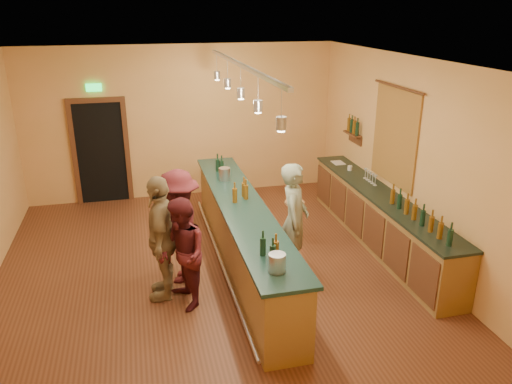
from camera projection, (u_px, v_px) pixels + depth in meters
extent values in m
plane|color=#572C18|center=(211.00, 269.00, 7.89)|extent=(7.00, 7.00, 0.00)
cube|color=silver|center=(203.00, 61.00, 6.77)|extent=(6.50, 7.00, 0.02)
cube|color=tan|center=(182.00, 122.00, 10.51)|extent=(6.50, 0.02, 3.20)
cube|color=tan|center=(270.00, 301.00, 4.14)|extent=(6.50, 0.02, 3.20)
cube|color=tan|center=(407.00, 158.00, 8.05)|extent=(0.02, 7.00, 3.20)
cube|color=black|center=(101.00, 153.00, 10.30)|extent=(0.95, 0.06, 2.10)
cube|color=#532E19|center=(74.00, 155.00, 10.17)|extent=(0.10, 0.08, 2.10)
cube|color=#532E19|center=(127.00, 152.00, 10.40)|extent=(0.10, 0.08, 2.10)
cube|color=#532E19|center=(95.00, 100.00, 9.90)|extent=(1.15, 0.08, 0.10)
cube|color=#19E54C|center=(94.00, 88.00, 9.80)|extent=(0.30, 0.04, 0.15)
cube|color=maroon|center=(395.00, 137.00, 8.33)|extent=(0.03, 1.40, 1.60)
cube|color=#532E19|center=(352.00, 134.00, 9.78)|extent=(0.16, 0.55, 0.03)
cube|color=#532E19|center=(355.00, 139.00, 9.83)|extent=(0.03, 0.55, 0.18)
cube|color=olive|center=(379.00, 220.00, 8.58)|extent=(0.55, 4.50, 0.90)
cube|color=black|center=(381.00, 194.00, 8.41)|extent=(0.60, 4.55, 0.04)
cylinder|color=silver|center=(350.00, 168.00, 9.57)|extent=(0.09, 0.09, 0.09)
cube|color=silver|center=(338.00, 163.00, 10.03)|extent=(0.22, 0.30, 0.01)
cube|color=olive|center=(242.00, 237.00, 7.83)|extent=(0.60, 5.00, 1.00)
cube|color=#17322C|center=(242.00, 206.00, 7.64)|extent=(0.70, 5.10, 0.05)
cylinder|color=silver|center=(220.00, 259.00, 7.87)|extent=(0.05, 5.00, 0.05)
cylinder|color=silver|center=(277.00, 263.00, 5.68)|extent=(0.20, 0.20, 0.22)
cylinder|color=silver|center=(224.00, 174.00, 8.68)|extent=(0.20, 0.20, 0.22)
cube|color=silver|center=(241.00, 65.00, 6.90)|extent=(0.06, 4.60, 0.05)
cylinder|color=silver|center=(282.00, 104.00, 5.15)|extent=(0.01, 0.01, 0.35)
cylinder|color=#A5A5AD|center=(281.00, 123.00, 5.22)|extent=(0.11, 0.11, 0.14)
cylinder|color=#FFEABF|center=(281.00, 131.00, 5.25)|extent=(0.08, 0.08, 0.02)
cylinder|color=silver|center=(258.00, 90.00, 6.06)|extent=(0.01, 0.01, 0.35)
cylinder|color=#A5A5AD|center=(258.00, 106.00, 6.13)|extent=(0.11, 0.11, 0.14)
cylinder|color=#FFEABF|center=(258.00, 112.00, 6.16)|extent=(0.08, 0.08, 0.02)
cylinder|color=silver|center=(241.00, 79.00, 6.97)|extent=(0.01, 0.01, 0.35)
cylinder|color=#A5A5AD|center=(241.00, 93.00, 7.04)|extent=(0.11, 0.11, 0.14)
cylinder|color=#FFEABF|center=(241.00, 99.00, 7.07)|extent=(0.08, 0.08, 0.02)
cylinder|color=silver|center=(227.00, 70.00, 7.88)|extent=(0.01, 0.01, 0.35)
cylinder|color=#A5A5AD|center=(228.00, 83.00, 7.95)|extent=(0.11, 0.11, 0.14)
cylinder|color=#FFEABF|center=(228.00, 88.00, 7.98)|extent=(0.08, 0.08, 0.02)
cylinder|color=silver|center=(217.00, 64.00, 8.79)|extent=(0.01, 0.01, 0.35)
cylinder|color=#A5A5AD|center=(217.00, 75.00, 8.86)|extent=(0.11, 0.11, 0.14)
cylinder|color=#FFEABF|center=(217.00, 80.00, 8.89)|extent=(0.08, 0.08, 0.02)
imported|color=gray|center=(294.00, 221.00, 7.45)|extent=(0.65, 0.77, 1.79)
imported|color=#59191E|center=(182.00, 255.00, 6.67)|extent=(0.74, 0.87, 1.56)
imported|color=#997A51|center=(162.00, 238.00, 6.88)|extent=(0.61, 1.11, 1.80)
imported|color=#59191E|center=(179.00, 227.00, 7.32)|extent=(0.98, 1.27, 1.73)
cylinder|color=#916541|center=(295.00, 203.00, 8.66)|extent=(0.35, 0.35, 0.04)
cylinder|color=#916541|center=(301.00, 221.00, 8.82)|extent=(0.04, 0.04, 0.68)
cylinder|color=#916541|center=(288.00, 219.00, 8.88)|extent=(0.04, 0.04, 0.68)
cylinder|color=#916541|center=(292.00, 225.00, 8.67)|extent=(0.04, 0.04, 0.68)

